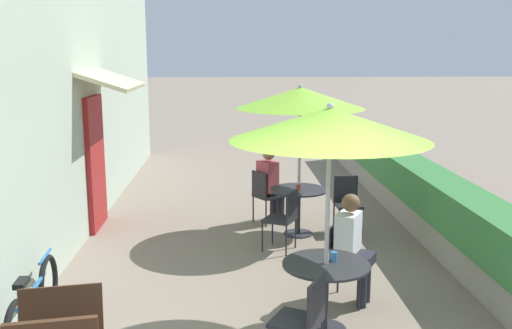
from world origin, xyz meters
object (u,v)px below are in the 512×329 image
Objects in this scene: patio_umbrella_mid at (300,98)px; patio_table_near at (326,279)px; cafe_chair_near_right at (304,316)px; cafe_chair_mid_back at (284,216)px; seated_patron_near_left at (353,244)px; bicycle_leaning at (34,306)px; cafe_chair_mid_left at (347,199)px; cafe_chair_mid_right at (265,193)px; coffee_cup_mid at (299,187)px; patio_table_mid at (299,200)px; cafe_chair_near_left at (342,257)px; patio_umbrella_near at (330,124)px; seated_patron_mid_right at (270,181)px; coffee_cup_near at (334,256)px.

patio_table_near is at bearing -92.03° from patio_umbrella_mid.
patio_table_near is at bearing 5.62° from cafe_chair_near_right.
seated_patron_near_left is at bearing -133.45° from cafe_chair_mid_back.
cafe_chair_mid_left is at bearing 37.63° from bicycle_leaning.
patio_umbrella_mid is 1.77m from cafe_chair_mid_right.
patio_umbrella_mid is at bearing 43.24° from bicycle_leaning.
cafe_chair_near_right is at bearing -96.23° from coffee_cup_mid.
patio_table_mid is (0.42, 3.81, 0.03)m from cafe_chair_near_right.
cafe_chair_near_right is 3.09m from cafe_chair_mid_back.
cafe_chair_mid_back is 0.74m from coffee_cup_mid.
cafe_chair_near_left is at bearing 9.96° from bicycle_leaning.
patio_umbrella_near reaches higher than cafe_chair_mid_right.
seated_patron_mid_right is (-0.39, 0.67, -1.41)m from patio_umbrella_mid.
patio_umbrella_mid is at bearing -97.13° from patio_table_mid.
patio_table_near is 1.00× the size of cafe_chair_mid_left.
patio_umbrella_mid is at bearing -2.61° from seated_patron_mid_right.
coffee_cup_mid is (0.01, 2.95, 0.00)m from coffee_cup_near.
cafe_chair_mid_right is (-0.48, 0.61, -1.58)m from patio_umbrella_mid.
seated_patron_near_left is at bearing -83.00° from patio_table_mid.
patio_umbrella_mid reaches higher than cafe_chair_mid_right.
patio_table_near is 1.00× the size of cafe_chair_near_left.
patio_table_mid is at bearing 87.97° from patio_umbrella_near.
cafe_chair_near_left is at bearing 74.62° from cafe_chair_mid_left.
patio_table_near is 9.70× the size of coffee_cup_mid.
seated_patron_mid_right reaches higher than cafe_chair_mid_right.
patio_table_near is 3.73m from cafe_chair_mid_right.
cafe_chair_mid_back is (-0.29, -0.72, -1.58)m from patio_umbrella_mid.
seated_patron_near_left reaches higher than coffee_cup_mid.
cafe_chair_near_left is 1.00× the size of cafe_chair_mid_left.
coffee_cup_near is 0.04× the size of patio_umbrella_mid.
cafe_chair_mid_right reaches higher than patio_table_mid.
patio_table_mid is (0.11, 3.10, 0.00)m from patio_table_near.
coffee_cup_near is at bearing 0.63° from seated_patron_near_left.
seated_patron_mid_right is 4.61m from bicycle_leaning.
cafe_chair_near_right and cafe_chair_mid_left have the same top height.
cafe_chair_mid_left is at bearing 74.62° from patio_table_near.
cafe_chair_mid_back is 0.49× the size of bicycle_leaning.
coffee_cup_mid is (-0.01, -0.08, -1.34)m from patio_umbrella_mid.
cafe_chair_near_left and cafe_chair_mid_left have the same top height.
coffee_cup_near is 3.24m from cafe_chair_mid_left.
cafe_chair_mid_right is (-0.37, 3.71, -1.58)m from patio_umbrella_near.
cafe_chair_mid_left is (0.77, 0.11, -0.03)m from patio_table_mid.
cafe_chair_near_left and cafe_chair_near_right have the same top height.
seated_patron_mid_right is 13.89× the size of coffee_cup_mid.
bicycle_leaning is at bearing -47.82° from cafe_chair_near_left.
cafe_chair_near_right is at bearing 70.62° from cafe_chair_mid_left.
cafe_chair_near_left is 2.56m from cafe_chair_mid_left.
cafe_chair_mid_back is at bearing -111.91° from patio_umbrella_mid.
patio_table_near is 3.03m from coffee_cup_mid.
cafe_chair_near_left is 0.72m from coffee_cup_near.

